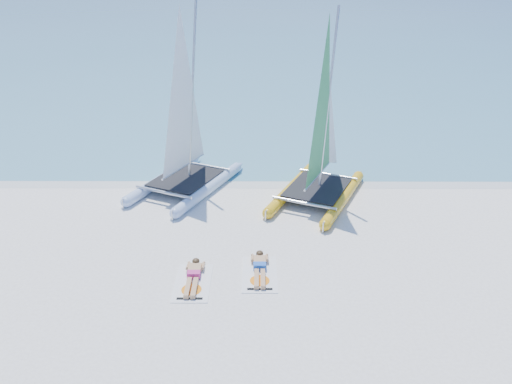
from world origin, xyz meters
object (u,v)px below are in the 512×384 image
sunbather_b (260,267)px  catamaran_blue (184,135)px  sunbather_a (194,275)px  towel_a (193,283)px  towel_b (260,274)px  catamaran_yellow (324,138)px

sunbather_b → catamaran_blue: bearing=115.8°
sunbather_b → sunbather_a: bearing=-167.0°
towel_a → towel_b: bearing=13.0°
sunbather_a → towel_b: size_ratio=0.93×
towel_a → sunbather_b: bearing=18.5°
catamaran_blue → catamaran_yellow: bearing=19.1°
catamaran_yellow → towel_b: bearing=-89.0°
towel_a → towel_b: 1.93m
catamaran_blue → sunbather_b: bearing=-39.4°
sunbather_a → sunbather_b: same height
sunbather_b → towel_b: bearing=-90.0°
catamaran_blue → sunbather_a: (0.99, -6.37, -2.05)m
catamaran_yellow → sunbather_b: 6.28m
catamaran_blue → towel_b: (2.87, -6.13, -2.15)m
catamaran_blue → towel_a: bearing=-56.6°
catamaran_blue → towel_a: (0.99, -6.56, -2.15)m
catamaran_yellow → towel_a: (-4.27, -6.03, -2.22)m
catamaran_yellow → sunbather_a: catamaran_yellow is taller
towel_b → catamaran_blue: bearing=115.1°
catamaran_yellow → towel_a: size_ratio=3.82×
catamaran_blue → towel_b: size_ratio=3.92×
towel_a → sunbather_a: bearing=90.0°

